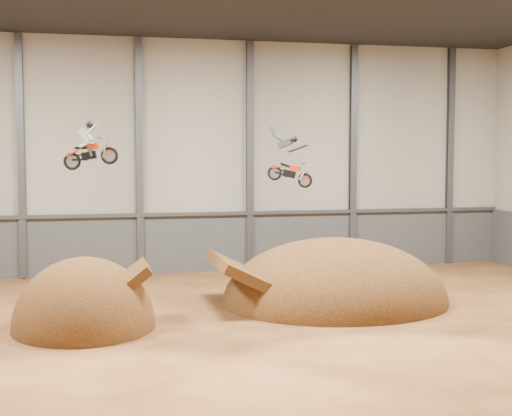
{
  "coord_description": "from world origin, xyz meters",
  "views": [
    {
      "loc": [
        -5.85,
        -27.76,
        7.14
      ],
      "look_at": [
        1.29,
        4.0,
        4.68
      ],
      "focal_mm": 50.0,
      "sensor_mm": 36.0,
      "label": 1
    }
  ],
  "objects_px": {
    "fmx_rider_a": "(92,142)",
    "fmx_rider_b": "(288,157)",
    "takeoff_ramp": "(84,327)",
    "landing_ramp": "(335,303)"
  },
  "relations": [
    {
      "from": "fmx_rider_a",
      "to": "takeoff_ramp",
      "type": "bearing_deg",
      "value": -92.4
    },
    {
      "from": "takeoff_ramp",
      "to": "landing_ramp",
      "type": "relative_size",
      "value": 0.62
    },
    {
      "from": "landing_ramp",
      "to": "fmx_rider_a",
      "type": "distance_m",
      "value": 13.64
    },
    {
      "from": "landing_ramp",
      "to": "fmx_rider_b",
      "type": "distance_m",
      "value": 7.36
    },
    {
      "from": "takeoff_ramp",
      "to": "fmx_rider_a",
      "type": "xyz_separation_m",
      "value": [
        0.42,
        1.73,
        7.66
      ]
    },
    {
      "from": "fmx_rider_a",
      "to": "fmx_rider_b",
      "type": "bearing_deg",
      "value": 18.02
    },
    {
      "from": "takeoff_ramp",
      "to": "fmx_rider_a",
      "type": "distance_m",
      "value": 7.86
    },
    {
      "from": "takeoff_ramp",
      "to": "landing_ramp",
      "type": "bearing_deg",
      "value": 11.31
    },
    {
      "from": "takeoff_ramp",
      "to": "fmx_rider_a",
      "type": "relative_size",
      "value": 2.86
    },
    {
      "from": "fmx_rider_a",
      "to": "landing_ramp",
      "type": "bearing_deg",
      "value": 14.25
    }
  ]
}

